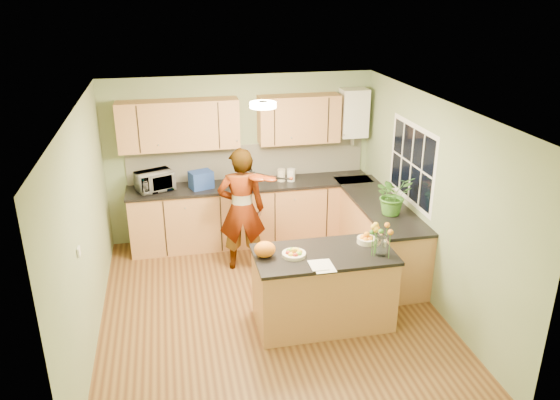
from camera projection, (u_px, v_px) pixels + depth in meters
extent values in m
plane|color=#553118|center=(270.00, 309.00, 6.67)|extent=(4.50, 4.50, 0.00)
cube|color=white|center=(268.00, 107.00, 5.75)|extent=(4.00, 4.50, 0.02)
cube|color=gray|center=(241.00, 158.00, 8.26)|extent=(4.00, 0.02, 2.50)
cube|color=gray|center=(324.00, 330.00, 4.16)|extent=(4.00, 0.02, 2.50)
cube|color=gray|center=(85.00, 231.00, 5.83)|extent=(0.02, 4.50, 2.50)
cube|color=gray|center=(431.00, 202.00, 6.59)|extent=(0.02, 4.50, 2.50)
cube|color=#B47E48|center=(252.00, 214.00, 8.30)|extent=(3.60, 0.60, 0.90)
cube|color=black|center=(251.00, 185.00, 8.12)|extent=(3.64, 0.62, 0.04)
cube|color=#B47E48|center=(378.00, 235.00, 7.60)|extent=(0.60, 2.20, 0.90)
cube|color=black|center=(379.00, 204.00, 7.43)|extent=(0.62, 2.24, 0.04)
cube|color=white|center=(248.00, 161.00, 8.28)|extent=(3.60, 0.02, 0.52)
cube|color=#B47E48|center=(179.00, 125.00, 7.71)|extent=(1.70, 0.34, 0.70)
cube|color=#B47E48|center=(299.00, 119.00, 8.04)|extent=(1.20, 0.34, 0.70)
cube|color=white|center=(354.00, 113.00, 8.19)|extent=(0.40, 0.30, 0.72)
cylinder|color=#AEAEB2|center=(352.00, 139.00, 8.34)|extent=(0.06, 0.06, 0.20)
cube|color=white|center=(412.00, 164.00, 7.02)|extent=(0.01, 1.30, 1.05)
cube|color=black|center=(412.00, 164.00, 7.02)|extent=(0.01, 1.18, 0.92)
cube|color=white|center=(79.00, 252.00, 5.27)|extent=(0.02, 0.09, 0.09)
cylinder|color=#FFEABF|center=(263.00, 105.00, 6.04)|extent=(0.30, 0.30, 0.06)
cylinder|color=white|center=(263.00, 102.00, 6.02)|extent=(0.10, 0.10, 0.02)
cube|color=#B47E48|center=(323.00, 289.00, 6.28)|extent=(1.54, 0.77, 0.87)
cube|color=black|center=(324.00, 254.00, 6.11)|extent=(1.58, 0.81, 0.04)
cylinder|color=beige|center=(294.00, 254.00, 6.03)|extent=(0.26, 0.26, 0.04)
cylinder|color=beige|center=(366.00, 240.00, 6.33)|extent=(0.22, 0.22, 0.06)
cylinder|color=silver|center=(381.00, 246.00, 6.01)|extent=(0.11, 0.11, 0.22)
ellipsoid|color=orange|center=(265.00, 249.00, 5.99)|extent=(0.24, 0.21, 0.18)
cube|color=white|center=(323.00, 266.00, 5.81)|extent=(0.22, 0.30, 0.01)
imported|color=#D8AC84|center=(242.00, 210.00, 7.37)|extent=(0.68, 0.48, 1.73)
imported|color=white|center=(155.00, 181.00, 7.81)|extent=(0.59, 0.50, 0.28)
cube|color=navy|center=(201.00, 180.00, 7.89)|extent=(0.37, 0.32, 0.25)
cylinder|color=#AEAEB2|center=(250.00, 177.00, 8.09)|extent=(0.15, 0.15, 0.20)
sphere|color=black|center=(250.00, 168.00, 8.04)|extent=(0.07, 0.07, 0.07)
cylinder|color=beige|center=(281.00, 175.00, 8.19)|extent=(0.16, 0.16, 0.19)
cylinder|color=white|center=(291.00, 175.00, 8.19)|extent=(0.12, 0.12, 0.19)
imported|color=#3F7C29|center=(393.00, 195.00, 6.96)|extent=(0.53, 0.48, 0.52)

